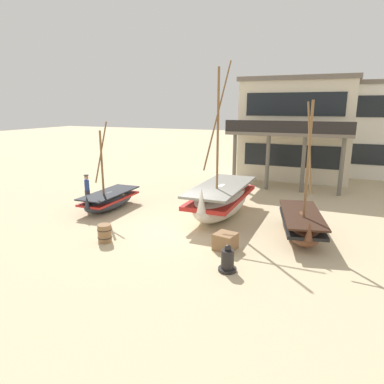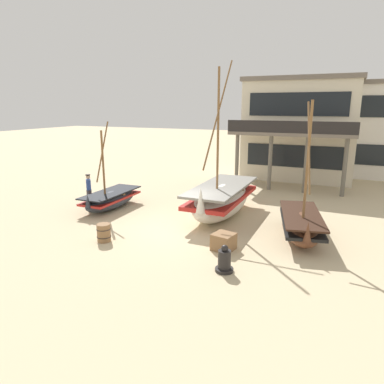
{
  "view_description": "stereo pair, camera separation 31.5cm",
  "coord_description": "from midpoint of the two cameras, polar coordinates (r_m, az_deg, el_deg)",
  "views": [
    {
      "loc": [
        5.79,
        -12.68,
        5.1
      ],
      "look_at": [
        0.0,
        1.0,
        1.4
      ],
      "focal_mm": 32.4,
      "sensor_mm": 36.0,
      "label": 1
    },
    {
      "loc": [
        6.08,
        -12.56,
        5.1
      ],
      "look_at": [
        0.0,
        1.0,
        1.4
      ],
      "focal_mm": 32.4,
      "sensor_mm": 36.0,
      "label": 2
    }
  ],
  "objects": [
    {
      "name": "wooden_barrel",
      "position": [
        13.83,
        -14.82,
        -6.59
      ],
      "size": [
        0.56,
        0.56,
        0.7
      ],
      "color": "olive",
      "rests_on": "ground"
    },
    {
      "name": "harbor_building_main",
      "position": [
        27.04,
        16.66,
        10.05
      ],
      "size": [
        7.73,
        9.17,
        7.02
      ],
      "color": "beige",
      "rests_on": "ground"
    },
    {
      "name": "fishing_boat_near_left",
      "position": [
        18.06,
        -13.92,
        -1.22
      ],
      "size": [
        1.46,
        3.7,
        4.37
      ],
      "color": "#2D333D",
      "rests_on": "ground"
    },
    {
      "name": "ground_plane",
      "position": [
        14.85,
        -2.12,
        -6.11
      ],
      "size": [
        120.0,
        120.0,
        0.0
      ],
      "primitive_type": "plane",
      "color": "#CCB78E"
    },
    {
      "name": "cargo_crate",
      "position": [
        12.77,
        4.8,
        -8.11
      ],
      "size": [
        0.86,
        0.86,
        0.61
      ],
      "primitive_type": "cube",
      "rotation": [
        0.0,
        0.0,
        1.37
      ],
      "color": "olive",
      "rests_on": "ground"
    },
    {
      "name": "fisherman_by_hull",
      "position": [
        18.71,
        -17.32,
        0.16
      ],
      "size": [
        0.41,
        0.41,
        1.68
      ],
      "color": "#33333D",
      "rests_on": "ground"
    },
    {
      "name": "capstan_winch",
      "position": [
        11.19,
        5.06,
        -11.2
      ],
      "size": [
        0.59,
        0.59,
        0.89
      ],
      "color": "black",
      "rests_on": "ground"
    },
    {
      "name": "fishing_boat_centre_large",
      "position": [
        16.4,
        4.25,
        -1.16
      ],
      "size": [
        2.07,
        5.48,
        7.12
      ],
      "color": "silver",
      "rests_on": "ground"
    },
    {
      "name": "fishing_boat_far_right",
      "position": [
        14.42,
        16.94,
        -4.97
      ],
      "size": [
        2.29,
        4.19,
        5.31
      ],
      "color": "brown",
      "rests_on": "ground"
    }
  ]
}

